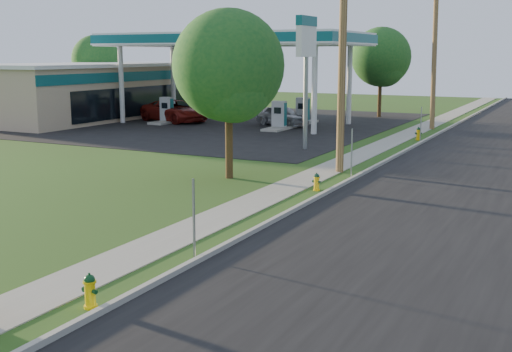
{
  "coord_description": "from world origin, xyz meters",
  "views": [
    {
      "loc": [
        8.42,
        -8.51,
        4.91
      ],
      "look_at": [
        0.0,
        8.0,
        1.4
      ],
      "focal_mm": 45.0,
      "sensor_mm": 36.0,
      "label": 1
    }
  ],
  "objects_px": {
    "utility_pole_far": "(434,56)",
    "fuel_pump_se": "(303,114)",
    "hydrant_far": "(418,134)",
    "car_red": "(175,111)",
    "fuel_pump_sw": "(196,109)",
    "price_pylon": "(306,44)",
    "tree_back": "(97,61)",
    "fuel_pump_ne": "(279,119)",
    "tree_lot": "(382,59)",
    "hydrant_mid": "(317,182)",
    "fuel_pump_nw": "(167,113)",
    "utility_pole_mid": "(342,54)",
    "hydrant_near": "(90,291)",
    "car_silver": "(282,116)",
    "tree_verge": "(230,70)"
  },
  "relations": [
    {
      "from": "hydrant_mid",
      "to": "hydrant_near",
      "type": "bearing_deg",
      "value": -89.27
    },
    {
      "from": "utility_pole_mid",
      "to": "fuel_pump_ne",
      "type": "height_order",
      "value": "utility_pole_mid"
    },
    {
      "from": "utility_pole_mid",
      "to": "car_red",
      "type": "height_order",
      "value": "utility_pole_mid"
    },
    {
      "from": "utility_pole_mid",
      "to": "hydrant_near",
      "type": "height_order",
      "value": "utility_pole_mid"
    },
    {
      "from": "fuel_pump_nw",
      "to": "fuel_pump_sw",
      "type": "height_order",
      "value": "same"
    },
    {
      "from": "utility_pole_far",
      "to": "tree_lot",
      "type": "bearing_deg",
      "value": 129.43
    },
    {
      "from": "fuel_pump_sw",
      "to": "hydrant_far",
      "type": "height_order",
      "value": "fuel_pump_sw"
    },
    {
      "from": "fuel_pump_sw",
      "to": "hydrant_near",
      "type": "bearing_deg",
      "value": -60.87
    },
    {
      "from": "hydrant_far",
      "to": "car_silver",
      "type": "xyz_separation_m",
      "value": [
        -10.23,
        3.23,
        0.33
      ]
    },
    {
      "from": "fuel_pump_ne",
      "to": "fuel_pump_sw",
      "type": "relative_size",
      "value": 1.0
    },
    {
      "from": "fuel_pump_nw",
      "to": "tree_back",
      "type": "height_order",
      "value": "tree_back"
    },
    {
      "from": "fuel_pump_nw",
      "to": "hydrant_mid",
      "type": "relative_size",
      "value": 4.78
    },
    {
      "from": "hydrant_near",
      "to": "hydrant_far",
      "type": "distance_m",
      "value": 28.27
    },
    {
      "from": "fuel_pump_ne",
      "to": "price_pylon",
      "type": "height_order",
      "value": "price_pylon"
    },
    {
      "from": "hydrant_mid",
      "to": "utility_pole_far",
      "type": "bearing_deg",
      "value": 91.39
    },
    {
      "from": "price_pylon",
      "to": "fuel_pump_ne",
      "type": "bearing_deg",
      "value": 123.69
    },
    {
      "from": "utility_pole_mid",
      "to": "utility_pole_far",
      "type": "distance_m",
      "value": 18.0
    },
    {
      "from": "fuel_pump_sw",
      "to": "fuel_pump_se",
      "type": "height_order",
      "value": "same"
    },
    {
      "from": "tree_lot",
      "to": "car_red",
      "type": "distance_m",
      "value": 16.76
    },
    {
      "from": "fuel_pump_ne",
      "to": "fuel_pump_nw",
      "type": "bearing_deg",
      "value": 180.0
    },
    {
      "from": "utility_pole_far",
      "to": "tree_lot",
      "type": "xyz_separation_m",
      "value": [
        -5.41,
        6.58,
        -0.25
      ]
    },
    {
      "from": "price_pylon",
      "to": "tree_back",
      "type": "relative_size",
      "value": 1.02
    },
    {
      "from": "fuel_pump_sw",
      "to": "car_silver",
      "type": "distance_m",
      "value": 8.45
    },
    {
      "from": "fuel_pump_se",
      "to": "hydrant_far",
      "type": "distance_m",
      "value": 10.76
    },
    {
      "from": "tree_back",
      "to": "car_red",
      "type": "height_order",
      "value": "tree_back"
    },
    {
      "from": "tree_lot",
      "to": "price_pylon",
      "type": "bearing_deg",
      "value": -85.48
    },
    {
      "from": "tree_back",
      "to": "tree_lot",
      "type": "bearing_deg",
      "value": 7.44
    },
    {
      "from": "tree_back",
      "to": "fuel_pump_sw",
      "type": "bearing_deg",
      "value": -17.37
    },
    {
      "from": "hydrant_far",
      "to": "car_red",
      "type": "xyz_separation_m",
      "value": [
        -18.51,
        2.19,
        0.43
      ]
    },
    {
      "from": "tree_back",
      "to": "fuel_pump_se",
      "type": "bearing_deg",
      "value": -10.61
    },
    {
      "from": "fuel_pump_sw",
      "to": "tree_back",
      "type": "bearing_deg",
      "value": 162.63
    },
    {
      "from": "fuel_pump_se",
      "to": "car_red",
      "type": "relative_size",
      "value": 0.55
    },
    {
      "from": "fuel_pump_nw",
      "to": "hydrant_near",
      "type": "bearing_deg",
      "value": -57.66
    },
    {
      "from": "utility_pole_far",
      "to": "fuel_pump_ne",
      "type": "distance_m",
      "value": 10.99
    },
    {
      "from": "fuel_pump_nw",
      "to": "car_red",
      "type": "height_order",
      "value": "fuel_pump_nw"
    },
    {
      "from": "fuel_pump_ne",
      "to": "tree_lot",
      "type": "distance_m",
      "value": 12.69
    },
    {
      "from": "price_pylon",
      "to": "hydrant_far",
      "type": "height_order",
      "value": "price_pylon"
    },
    {
      "from": "price_pylon",
      "to": "hydrant_far",
      "type": "relative_size",
      "value": 8.72
    },
    {
      "from": "utility_pole_mid",
      "to": "tree_back",
      "type": "xyz_separation_m",
      "value": [
        -31.31,
        21.2,
        -0.63
      ]
    },
    {
      "from": "hydrant_far",
      "to": "car_red",
      "type": "height_order",
      "value": "car_red"
    },
    {
      "from": "hydrant_near",
      "to": "fuel_pump_nw",
      "type": "bearing_deg",
      "value": 122.34
    },
    {
      "from": "price_pylon",
      "to": "hydrant_near",
      "type": "relative_size",
      "value": 9.48
    },
    {
      "from": "price_pylon",
      "to": "hydrant_mid",
      "type": "relative_size",
      "value": 10.24
    },
    {
      "from": "tree_verge",
      "to": "hydrant_mid",
      "type": "distance_m",
      "value": 5.66
    },
    {
      "from": "fuel_pump_ne",
      "to": "hydrant_near",
      "type": "relative_size",
      "value": 4.43
    },
    {
      "from": "utility_pole_far",
      "to": "fuel_pump_se",
      "type": "xyz_separation_m",
      "value": [
        -8.9,
        -1.0,
        -4.08
      ]
    },
    {
      "from": "utility_pole_mid",
      "to": "hydrant_near",
      "type": "bearing_deg",
      "value": -87.58
    },
    {
      "from": "fuel_pump_se",
      "to": "tree_verge",
      "type": "height_order",
      "value": "tree_verge"
    },
    {
      "from": "fuel_pump_nw",
      "to": "car_red",
      "type": "relative_size",
      "value": 0.55
    },
    {
      "from": "fuel_pump_sw",
      "to": "fuel_pump_ne",
      "type": "bearing_deg",
      "value": -23.96
    }
  ]
}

